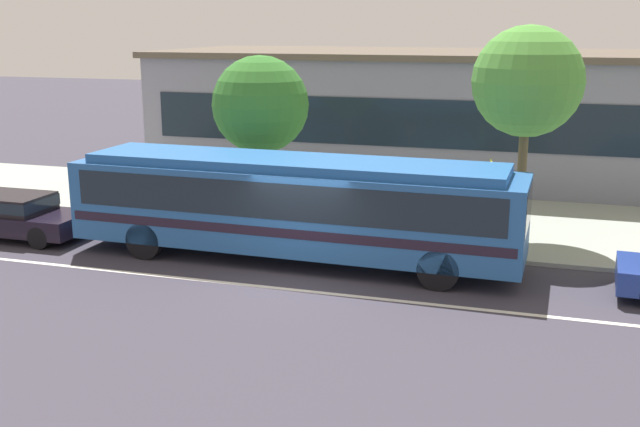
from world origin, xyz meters
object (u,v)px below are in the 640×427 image
object	(u,v)px
street_tree_mid_block	(528,82)
sedan_behind_bus	(11,213)
street_tree_near_stop	(260,105)
transit_bus	(293,202)
pedestrian_waiting_near_sign	(335,201)
bus_stop_sign	(489,194)
pedestrian_walking_along_curb	(435,212)
pedestrian_standing_by_tree	(484,207)

from	to	relation	value
street_tree_mid_block	sedan_behind_bus	bearing A→B (deg)	-165.30
sedan_behind_bus	street_tree_near_stop	size ratio (longest dim) A/B	0.87
transit_bus	street_tree_mid_block	size ratio (longest dim) A/B	2.00
pedestrian_waiting_near_sign	bus_stop_sign	size ratio (longest dim) A/B	0.65
street_tree_near_stop	sedan_behind_bus	bearing A→B (deg)	-149.84
bus_stop_sign	street_tree_near_stop	distance (m)	7.57
pedestrian_walking_along_curb	bus_stop_sign	distance (m)	1.58
sedan_behind_bus	street_tree_mid_block	size ratio (longest dim) A/B	0.74
transit_bus	street_tree_mid_block	distance (m)	7.23
transit_bus	pedestrian_waiting_near_sign	distance (m)	2.69
pedestrian_walking_along_curb	pedestrian_standing_by_tree	xyz separation A→B (m)	(1.22, 1.07, -0.03)
street_tree_near_stop	street_tree_mid_block	xyz separation A→B (m)	(7.85, 0.00, 0.86)
pedestrian_waiting_near_sign	pedestrian_walking_along_curb	distance (m)	3.13
pedestrian_waiting_near_sign	street_tree_mid_block	world-z (taller)	street_tree_mid_block
transit_bus	pedestrian_walking_along_curb	world-z (taller)	transit_bus
pedestrian_standing_by_tree	street_tree_near_stop	xyz separation A→B (m)	(-6.90, 0.41, 2.63)
pedestrian_waiting_near_sign	pedestrian_standing_by_tree	world-z (taller)	pedestrian_waiting_near_sign
street_tree_near_stop	pedestrian_standing_by_tree	bearing A→B (deg)	-3.38
transit_bus	pedestrian_standing_by_tree	bearing A→B (deg)	33.36
pedestrian_walking_along_curb	pedestrian_standing_by_tree	distance (m)	1.62
pedestrian_waiting_near_sign	street_tree_near_stop	distance (m)	3.81
bus_stop_sign	pedestrian_walking_along_curb	bearing A→B (deg)	171.98
pedestrian_waiting_near_sign	street_tree_mid_block	bearing A→B (deg)	9.31
transit_bus	street_tree_mid_block	world-z (taller)	street_tree_mid_block
pedestrian_standing_by_tree	sedan_behind_bus	bearing A→B (deg)	-165.95
pedestrian_waiting_near_sign	street_tree_near_stop	bearing A→B (deg)	161.90
transit_bus	pedestrian_waiting_near_sign	xyz separation A→B (m)	(0.37, 2.61, -0.53)
street_tree_mid_block	pedestrian_walking_along_curb	bearing A→B (deg)	-145.66
pedestrian_standing_by_tree	street_tree_mid_block	bearing A→B (deg)	23.37
street_tree_near_stop	street_tree_mid_block	bearing A→B (deg)	0.02
street_tree_mid_block	pedestrian_waiting_near_sign	bearing A→B (deg)	-170.69
sedan_behind_bus	pedestrian_waiting_near_sign	size ratio (longest dim) A/B	2.70
pedestrian_walking_along_curb	bus_stop_sign	world-z (taller)	bus_stop_sign
pedestrian_waiting_near_sign	pedestrian_walking_along_curb	size ratio (longest dim) A/B	0.97
sedan_behind_bus	pedestrian_walking_along_curb	world-z (taller)	pedestrian_walking_along_curb
pedestrian_waiting_near_sign	pedestrian_walking_along_curb	xyz separation A→B (m)	(3.06, -0.62, 0.03)
pedestrian_waiting_near_sign	bus_stop_sign	world-z (taller)	bus_stop_sign
sedan_behind_bus	pedestrian_standing_by_tree	xyz separation A→B (m)	(13.34, 3.34, 0.35)
pedestrian_waiting_near_sign	sedan_behind_bus	bearing A→B (deg)	-162.31
transit_bus	pedestrian_walking_along_curb	distance (m)	4.00
bus_stop_sign	street_tree_near_stop	world-z (taller)	street_tree_near_stop
transit_bus	street_tree_near_stop	xyz separation A→B (m)	(-2.24, 3.47, 2.11)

